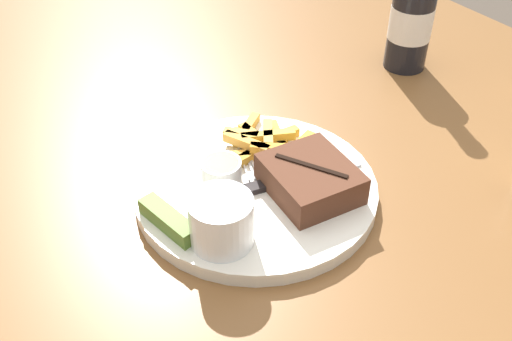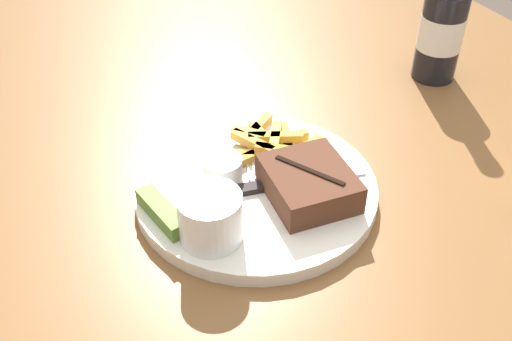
{
  "view_description": "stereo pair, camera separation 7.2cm",
  "coord_description": "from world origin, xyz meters",
  "views": [
    {
      "loc": [
        0.46,
        -0.31,
        1.22
      ],
      "look_at": [
        0.0,
        0.0,
        0.76
      ],
      "focal_mm": 42.0,
      "sensor_mm": 36.0,
      "label": 1
    },
    {
      "loc": [
        0.5,
        -0.25,
        1.22
      ],
      "look_at": [
        0.0,
        0.0,
        0.76
      ],
      "focal_mm": 42.0,
      "sensor_mm": 36.0,
      "label": 2
    }
  ],
  "objects": [
    {
      "name": "knife_utensil",
      "position": [
        0.02,
        0.03,
        0.75
      ],
      "size": [
        0.05,
        0.17,
        0.01
      ],
      "rotation": [
        0.0,
        0.0,
        1.38
      ],
      "color": "#B7B7BC",
      "rests_on": "dinner_plate"
    },
    {
      "name": "dipping_sauce_cup",
      "position": [
        -0.03,
        -0.03,
        0.76
      ],
      "size": [
        0.05,
        0.05,
        0.03
      ],
      "color": "silver",
      "rests_on": "dinner_plate"
    },
    {
      "name": "steak_portion",
      "position": [
        0.05,
        0.05,
        0.76
      ],
      "size": [
        0.11,
        0.1,
        0.04
      ],
      "color": "#512D1E",
      "rests_on": "dinner_plate"
    },
    {
      "name": "dining_table",
      "position": [
        0.0,
        0.0,
        0.67
      ],
      "size": [
        1.58,
        1.3,
        0.73
      ],
      "color": "brown",
      "rests_on": "ground_plane"
    },
    {
      "name": "beer_bottle",
      "position": [
        -0.13,
        0.38,
        0.81
      ],
      "size": [
        0.07,
        0.07,
        0.23
      ],
      "color": "black",
      "rests_on": "dining_table"
    },
    {
      "name": "fries_pile",
      "position": [
        -0.05,
        0.05,
        0.75
      ],
      "size": [
        0.13,
        0.13,
        0.02
      ],
      "color": "gold",
      "rests_on": "dinner_plate"
    },
    {
      "name": "pickle_spear",
      "position": [
        0.01,
        -0.12,
        0.75
      ],
      "size": [
        0.09,
        0.04,
        0.02
      ],
      "color": "#567A2D",
      "rests_on": "dinner_plate"
    },
    {
      "name": "coleslaw_cup",
      "position": [
        0.06,
        -0.08,
        0.78
      ],
      "size": [
        0.07,
        0.07,
        0.06
      ],
      "color": "white",
      "rests_on": "dinner_plate"
    },
    {
      "name": "fork_utensil",
      "position": [
        -0.07,
        0.03,
        0.75
      ],
      "size": [
        0.13,
        0.06,
        0.0
      ],
      "rotation": [
        0.0,
        0.0,
        5.94
      ],
      "color": "#B7B7BC",
      "rests_on": "dinner_plate"
    },
    {
      "name": "dinner_plate",
      "position": [
        0.0,
        0.0,
        0.73
      ],
      "size": [
        0.3,
        0.3,
        0.02
      ],
      "color": "silver",
      "rests_on": "dining_table"
    }
  ]
}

